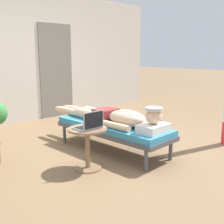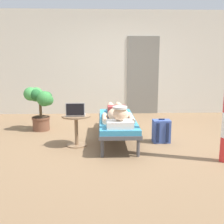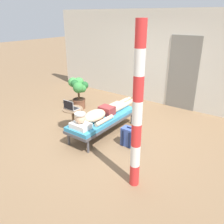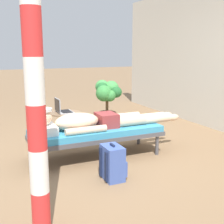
% 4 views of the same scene
% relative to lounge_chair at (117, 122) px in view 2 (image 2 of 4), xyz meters
% --- Properties ---
extents(ground_plane, '(40.00, 40.00, 0.00)m').
position_rel_lounge_chair_xyz_m(ground_plane, '(0.05, 0.11, -0.35)').
color(ground_plane, '#846647').
extents(house_wall_back, '(7.60, 0.20, 2.70)m').
position_rel_lounge_chair_xyz_m(house_wall_back, '(-0.00, 2.67, 1.00)').
color(house_wall_back, beige).
rests_on(house_wall_back, ground).
extents(house_door_panel, '(0.84, 0.03, 2.04)m').
position_rel_lounge_chair_xyz_m(house_door_panel, '(0.83, 2.56, 0.67)').
color(house_door_panel, slate).
rests_on(house_door_panel, ground).
extents(lounge_chair, '(0.64, 1.84, 0.42)m').
position_rel_lounge_chair_xyz_m(lounge_chair, '(0.00, 0.00, 0.00)').
color(lounge_chair, '#4C4C51').
rests_on(lounge_chair, ground).
extents(person_reclining, '(0.53, 2.17, 0.33)m').
position_rel_lounge_chair_xyz_m(person_reclining, '(0.00, -0.05, 0.17)').
color(person_reclining, white).
rests_on(person_reclining, lounge_chair).
extents(side_table, '(0.48, 0.48, 0.52)m').
position_rel_lounge_chair_xyz_m(side_table, '(-0.70, -0.24, 0.01)').
color(side_table, '#8C6B4C').
rests_on(side_table, ground).
extents(laptop, '(0.31, 0.24, 0.23)m').
position_rel_lounge_chair_xyz_m(laptop, '(-0.70, -0.29, 0.24)').
color(laptop, '#A5A8AD').
rests_on(laptop, side_table).
extents(backpack, '(0.30, 0.26, 0.42)m').
position_rel_lounge_chair_xyz_m(backpack, '(0.77, -0.10, -0.15)').
color(backpack, '#3F59A5').
rests_on(backpack, ground).
extents(potted_plant, '(0.59, 0.55, 0.89)m').
position_rel_lounge_chair_xyz_m(potted_plant, '(-1.53, 0.82, 0.22)').
color(potted_plant, brown).
rests_on(potted_plant, ground).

